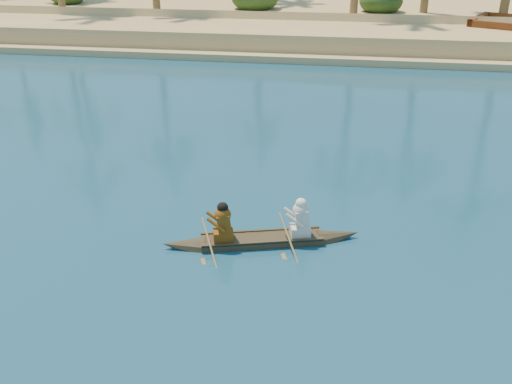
# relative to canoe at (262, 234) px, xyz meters

# --- Properties ---
(shrub_cluster) EXTENTS (100.00, 6.00, 2.40)m
(shrub_cluster) POSITION_rel_canoe_xyz_m (6.76, 27.96, 0.95)
(shrub_cluster) COLOR #1C3B15
(shrub_cluster) RESTS_ON ground
(canoe) EXTENTS (4.66, 1.86, 1.29)m
(canoe) POSITION_rel_canoe_xyz_m (0.00, 0.00, 0.00)
(canoe) COLOR #3E3422
(canoe) RESTS_ON ground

